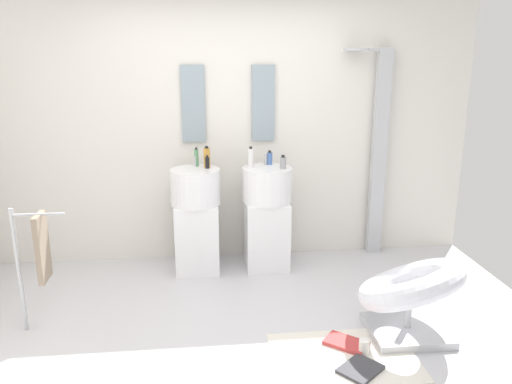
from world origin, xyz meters
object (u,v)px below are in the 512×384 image
Objects in this scene: lounge_chair at (410,291)px; soap_bottle_green at (196,158)px; soap_bottle_grey at (283,163)px; pedestal_sink_left at (196,218)px; magazine_red at (346,343)px; coffee_mug at (364,347)px; soap_bottle_white at (251,158)px; pedestal_sink_right at (267,215)px; soap_bottle_blue at (270,158)px; magazine_charcoal at (360,369)px; soap_bottle_amber at (207,158)px; towel_rack at (38,250)px; shower_column at (378,149)px; soap_bottle_black at (207,163)px.

soap_bottle_green is (-1.51, 1.46, 0.71)m from lounge_chair.
soap_bottle_green is 1.42× the size of soap_bottle_grey.
soap_bottle_green reaches higher than pedestal_sink_left.
magazine_red is (1.04, -1.43, -0.50)m from pedestal_sink_left.
magazine_red is 2.79× the size of coffee_mug.
soap_bottle_white is at bearing -12.35° from soap_bottle_green.
soap_bottle_blue is at bearing 73.26° from pedestal_sink_right.
magazine_charcoal is 1.33× the size of soap_bottle_amber.
towel_rack is (-1.12, -0.96, 0.11)m from pedestal_sink_left.
shower_column is 16.49× the size of soap_bottle_grey.
magazine_red is 1.64× the size of soap_bottle_green.
magazine_charcoal is (-0.48, -0.41, -0.33)m from lounge_chair.
pedestal_sink_left is 1.48m from towel_rack.
soap_bottle_grey is (0.14, -0.05, 0.52)m from pedestal_sink_right.
soap_bottle_green reaches higher than soap_bottle_grey.
soap_bottle_black reaches higher than coffee_mug.
pedestal_sink_left is 2.09m from magazine_charcoal.
soap_bottle_white is at bearing 31.19° from towel_rack.
magazine_charcoal is 2.14× the size of soap_bottle_grey.
soap_bottle_blue is at bearing 141.34° from magazine_red.
soap_bottle_grey reaches higher than soap_bottle_black.
soap_bottle_blue is (-0.10, 0.19, 0.00)m from soap_bottle_grey.
towel_rack is 2.38m from magazine_charcoal.
magazine_charcoal is 2.16m from soap_bottle_blue.
soap_bottle_grey is at bearing -7.21° from soap_bottle_black.
soap_bottle_amber reaches higher than soap_bottle_grey.
lounge_chair is 0.54m from coffee_mug.
shower_column is at bearing 80.37° from lounge_chair.
soap_bottle_white is (1.63, 0.99, 0.44)m from towel_rack.
magazine_red is at bearing -57.67° from soap_bottle_black.
lounge_chair is (-0.27, -1.59, -0.73)m from shower_column.
towel_rack is 2.40m from coffee_mug.
coffee_mug is (-0.40, -0.22, -0.29)m from lounge_chair.
soap_bottle_green is at bearing 166.33° from soap_bottle_grey.
soap_bottle_black is at bearing -85.47° from soap_bottle_amber.
soap_bottle_green is 0.12m from soap_bottle_amber.
soap_bottle_green is at bearing 144.07° from soap_bottle_amber.
soap_bottle_grey is (0.78, -0.19, -0.03)m from soap_bottle_green.
soap_bottle_grey is (0.69, -0.09, 0.00)m from soap_bottle_black.
shower_column reaches higher than pedestal_sink_left.
soap_bottle_black is 0.69m from soap_bottle_grey.
shower_column is at bearing 17.45° from soap_bottle_grey.
pedestal_sink_left is 0.95m from soap_bottle_grey.
magazine_red is (2.16, -0.47, -0.61)m from towel_rack.
magazine_red is (-0.49, -0.11, -0.33)m from lounge_chair.
lounge_chair is (0.87, -1.33, -0.17)m from pedestal_sink_right.
shower_column is 16.96× the size of soap_bottle_black.
pedestal_sink_left is 8.94× the size of soap_bottle_black.
pedestal_sink_right is at bearing -106.74° from soap_bottle_blue.
lounge_chair is 3.80× the size of magazine_red.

